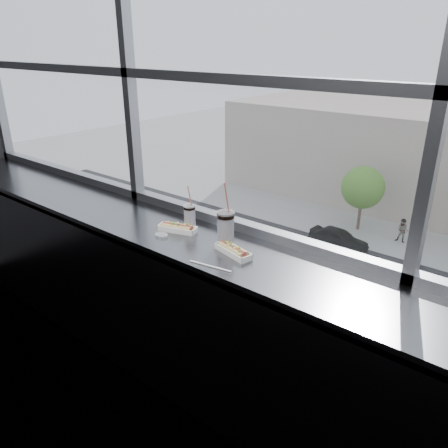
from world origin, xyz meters
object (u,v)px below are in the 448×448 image
Objects in this scene: hotdog_tray_right at (233,250)px; pedestrian_a at (403,229)px; hotdog_tray_left at (177,228)px; car_near_b at (296,286)px; car_near_c at (443,341)px; soda_cup_left at (190,215)px; soda_cup_right at (226,227)px; tree_left at (363,188)px; loose_straw at (210,266)px; wrapper at (161,234)px; car_far_a at (339,235)px.

hotdog_tray_right is 30.74m from pedestrian_a.
pedestrian_a is (-6.01, 27.92, -11.03)m from hotdog_tray_left.
car_near_c reaches higher than car_near_b.
soda_cup_right reaches higher than soda_cup_left.
tree_left reaches higher than car_near_b.
wrapper reaches higher than loose_straw.
hotdog_tray_left is 0.12m from wrapper.
loose_straw is (0.11, -0.26, -0.11)m from soda_cup_right.
car_near_c is at bearing -129.29° from car_far_a.
hotdog_tray_right is 0.16m from soda_cup_right.
loose_straw is 0.04× the size of car_near_b.
loose_straw is 19.79m from car_near_c.
car_far_a is at bearing 13.26° from car_near_b.
wrapper is 28.29m from car_far_a.
soda_cup_right is 30.69m from pedestrian_a.
soda_cup_right is 0.42m from wrapper.
car_far_a is (-9.07, 24.38, -11.12)m from wrapper.
soda_cup_left is 21.07m from car_near_b.
soda_cup_left reaches higher than car_far_a.
soda_cup_right reaches higher than tree_left.
hotdog_tray_right is at bearing -15.83° from soda_cup_left.
loose_straw reaches higher than car_near_c.
car_near_b is at bearing -98.75° from pedestrian_a.
soda_cup_left is 0.05× the size of car_far_a.
soda_cup_left is 0.22m from wrapper.
hotdog_tray_left is at bearing -155.78° from car_far_a.
loose_straw is 28.55m from car_far_a.
hotdog_tray_right is 21.30m from car_near_b.
soda_cup_left is 30.99m from tree_left.
wrapper is at bearing 177.73° from car_near_c.
tree_left is (-9.37, 28.18, -8.85)m from soda_cup_left.
hotdog_tray_right is (0.46, -0.03, 0.00)m from hotdog_tray_left.
pedestrian_a is at bearing 102.23° from soda_cup_left.
soda_cup_left is at bearing 59.72° from hotdog_tray_left.
car_near_b is 1.21× the size of car_far_a.
car_near_b is at bearing 115.81° from soda_cup_left.
hotdog_tray_right is at bearing 9.36° from wrapper.
soda_cup_right is (0.33, -0.06, 0.03)m from soda_cup_left.
wrapper is at bearing -150.51° from car_near_b.
hotdog_tray_left is at bearing -71.70° from tree_left.
wrapper is 0.05× the size of pedestrian_a.
soda_cup_left reaches higher than wrapper.
hotdog_tray_right is at bearing -21.63° from hotdog_tray_left.
loose_straw is (-0.00, -0.19, -0.02)m from hotdog_tray_right.
car_far_a is at bearing -86.35° from tree_left.
soda_cup_left is 0.04× the size of car_near_c.
car_near_c is at bearing 93.03° from soda_cup_right.
soda_cup_left is at bearing -77.77° from pedestrian_a.
soda_cup_left reaches higher than hotdog_tray_right.
wrapper is 0.02× the size of tree_left.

